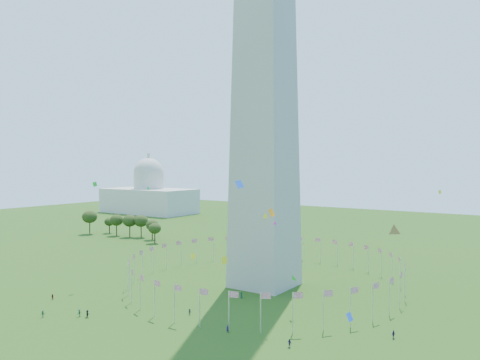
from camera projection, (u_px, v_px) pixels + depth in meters
name	position (u px, v px, depth m)	size (l,w,h in m)	color
ground	(143.00, 336.00, 99.46)	(600.00, 600.00, 0.00)	#1F420F
washington_monument	(265.00, 2.00, 137.81)	(16.80, 16.80, 169.00)	#AEA99A
flag_ring	(265.00, 271.00, 140.61)	(80.24, 80.24, 9.00)	silver
capitol_building	(149.00, 182.00, 348.59)	(70.00, 35.00, 46.00)	beige
crowd	(163.00, 340.00, 95.21)	(95.31, 64.32, 1.85)	#252525
kites_aloft	(258.00, 240.00, 113.41)	(108.11, 75.80, 29.83)	green
tree_line_west	(123.00, 226.00, 234.62)	(55.18, 15.22, 11.99)	#324717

